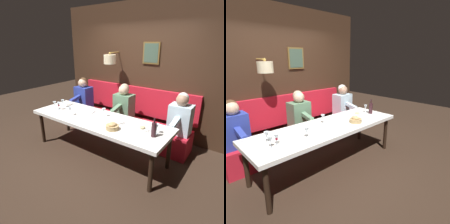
% 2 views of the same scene
% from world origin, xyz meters
% --- Properties ---
extents(ground_plane, '(12.00, 12.00, 0.00)m').
position_xyz_m(ground_plane, '(0.00, 0.00, 0.00)').
color(ground_plane, '#332319').
extents(dining_table, '(0.90, 2.74, 0.74)m').
position_xyz_m(dining_table, '(0.00, 0.00, 0.68)').
color(dining_table, silver).
rests_on(dining_table, ground_plane).
extents(banquette_bench, '(0.52, 2.94, 0.45)m').
position_xyz_m(banquette_bench, '(0.89, 0.00, 0.23)').
color(banquette_bench, red).
rests_on(banquette_bench, ground_plane).
extents(back_wall_panel, '(0.59, 4.14, 2.90)m').
position_xyz_m(back_wall_panel, '(1.46, 0.00, 1.36)').
color(back_wall_panel, '#382316').
rests_on(back_wall_panel, ground_plane).
extents(diner_nearest, '(0.60, 0.40, 0.79)m').
position_xyz_m(diner_nearest, '(0.88, -1.24, 0.82)').
color(diner_nearest, silver).
rests_on(diner_nearest, banquette_bench).
extents(diner_near, '(0.60, 0.40, 0.79)m').
position_xyz_m(diner_near, '(0.88, -0.00, 0.82)').
color(diner_near, '#567A5B').
rests_on(diner_near, banquette_bench).
extents(diner_middle, '(0.60, 0.40, 0.79)m').
position_xyz_m(diner_middle, '(0.88, 1.22, 0.82)').
color(diner_middle, '#283893').
rests_on(diner_middle, banquette_bench).
extents(place_setting_0, '(0.24, 0.31, 0.01)m').
position_xyz_m(place_setting_0, '(0.27, 1.13, 0.75)').
color(place_setting_0, silver).
rests_on(place_setting_0, dining_table).
extents(place_setting_1, '(0.24, 0.32, 0.01)m').
position_xyz_m(place_setting_1, '(0.09, -0.38, 0.75)').
color(place_setting_1, silver).
rests_on(place_setting_1, dining_table).
extents(place_setting_2, '(0.24, 0.32, 0.05)m').
position_xyz_m(place_setting_2, '(0.09, -0.88, 0.75)').
color(place_setting_2, white).
rests_on(place_setting_2, dining_table).
extents(place_setting_3, '(0.24, 0.33, 0.01)m').
position_xyz_m(place_setting_3, '(0.19, 0.40, 0.75)').
color(place_setting_3, white).
rests_on(place_setting_3, dining_table).
extents(wine_glass_0, '(0.07, 0.07, 0.16)m').
position_xyz_m(wine_glass_0, '(-0.10, 0.98, 0.86)').
color(wine_glass_0, silver).
rests_on(wine_glass_0, dining_table).
extents(wine_glass_1, '(0.07, 0.07, 0.16)m').
position_xyz_m(wine_glass_1, '(0.08, -1.13, 0.86)').
color(wine_glass_1, silver).
rests_on(wine_glass_1, dining_table).
extents(wine_glass_2, '(0.07, 0.07, 0.16)m').
position_xyz_m(wine_glass_2, '(0.06, 1.04, 0.86)').
color(wine_glass_2, silver).
rests_on(wine_glass_2, dining_table).
extents(wine_glass_3, '(0.07, 0.07, 0.16)m').
position_xyz_m(wine_glass_3, '(-0.17, 0.55, 0.86)').
color(wine_glass_3, silver).
rests_on(wine_glass_3, dining_table).
extents(wine_glass_4, '(0.07, 0.07, 0.16)m').
position_xyz_m(wine_glass_4, '(0.15, -0.02, 0.86)').
color(wine_glass_4, silver).
rests_on(wine_glass_4, dining_table).
extents(wine_glass_5, '(0.07, 0.07, 0.16)m').
position_xyz_m(wine_glass_5, '(-0.12, 1.07, 0.86)').
color(wine_glass_5, silver).
rests_on(wine_glass_5, dining_table).
extents(wine_bottle, '(0.08, 0.08, 0.30)m').
position_xyz_m(wine_bottle, '(-0.05, -1.14, 0.86)').
color(wine_bottle, '#33191E').
rests_on(wine_bottle, dining_table).
extents(bread_bowl, '(0.22, 0.22, 0.12)m').
position_xyz_m(bread_bowl, '(-0.21, -0.48, 0.79)').
color(bread_bowl, tan).
rests_on(bread_bowl, dining_table).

